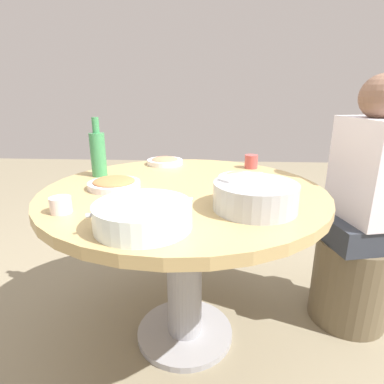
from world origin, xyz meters
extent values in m
plane|color=gray|center=(0.00, 0.00, 0.00)|extent=(8.00, 8.00, 0.00)
cylinder|color=#99999E|center=(0.00, 0.00, 0.01)|extent=(0.45, 0.45, 0.03)
cylinder|color=#99999E|center=(0.00, 0.00, 0.37)|extent=(0.16, 0.16, 0.67)
cylinder|color=tan|center=(0.00, 0.00, 0.72)|extent=(1.15, 1.15, 0.04)
cylinder|color=#B2B5BA|center=(0.26, -0.23, 0.79)|extent=(0.28, 0.28, 0.09)
ellipsoid|color=white|center=(0.26, -0.23, 0.79)|extent=(0.23, 0.23, 0.10)
cube|color=white|center=(0.21, -0.17, 0.84)|extent=(0.15, 0.14, 0.01)
cylinder|color=white|center=(-0.08, -0.40, 0.78)|extent=(0.29, 0.29, 0.07)
cylinder|color=#321511|center=(-0.08, -0.40, 0.77)|extent=(0.25, 0.25, 0.05)
cylinder|color=silver|center=(-0.08, -0.40, 0.80)|extent=(0.28, 0.17, 0.01)
cylinder|color=silver|center=(0.27, 0.11, 0.75)|extent=(0.24, 0.24, 0.02)
ellipsoid|color=#DBBB6B|center=(0.27, 0.11, 0.77)|extent=(0.18, 0.18, 0.03)
cylinder|color=silver|center=(-0.29, -0.01, 0.75)|extent=(0.21, 0.21, 0.03)
ellipsoid|color=#B77041|center=(-0.29, -0.01, 0.77)|extent=(0.17, 0.17, 0.03)
cylinder|color=white|center=(-0.14, 0.44, 0.75)|extent=(0.19, 0.19, 0.03)
ellipsoid|color=#E17D59|center=(-0.14, 0.44, 0.77)|extent=(0.14, 0.14, 0.03)
cylinder|color=#3C8C52|center=(-0.41, 0.17, 0.84)|extent=(0.07, 0.07, 0.20)
cylinder|color=#3C8C52|center=(-0.41, 0.17, 0.98)|extent=(0.03, 0.03, 0.07)
cylinder|color=silver|center=(-0.38, -0.30, 0.77)|extent=(0.07, 0.07, 0.05)
cylinder|color=#BD4A49|center=(0.32, 0.38, 0.78)|extent=(0.07, 0.07, 0.07)
cylinder|color=brown|center=(0.82, 0.18, 0.22)|extent=(0.37, 0.37, 0.44)
cube|color=#2D333D|center=(0.82, 0.18, 0.50)|extent=(0.40, 0.38, 0.12)
cube|color=silver|center=(0.82, 0.18, 0.79)|extent=(0.27, 0.37, 0.46)
sphere|color=brown|center=(0.82, 0.18, 1.10)|extent=(0.19, 0.19, 0.19)
camera|label=1|loc=(0.11, -1.24, 1.12)|focal=29.51mm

